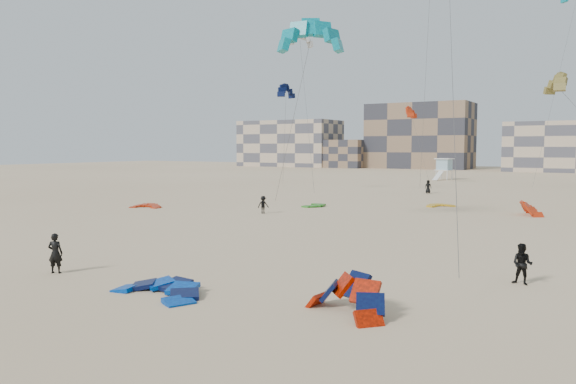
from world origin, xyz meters
The scene contains 20 objects.
ground centered at (0.00, 0.00, 0.00)m, with size 320.00×320.00×0.00m, color beige.
kite_ground_blue centered at (3.39, -4.02, 0.00)m, with size 3.78×3.91×0.81m, color #004EBF, non-canonical shape.
kite_ground_orange centered at (11.00, -2.58, 0.00)m, with size 3.30×2.52×2.20m, color #F01B00, non-canonical shape.
kite_ground_red centered at (-20.89, 19.48, 0.00)m, with size 2.87×3.01×0.63m, color red, non-canonical shape.
kite_ground_green centered at (-7.23, 28.95, 0.00)m, with size 2.84×3.01×0.41m, color green, non-canonical shape.
kite_ground_red_far centered at (12.59, 32.22, 0.00)m, with size 3.25×2.73×2.00m, color red, non-canonical shape.
kite_ground_yellow centered at (3.72, 35.24, 0.00)m, with size 2.62×2.75×0.39m, color gold, non-canonical shape.
kitesurfer_main centered at (-3.52, -3.71, 0.95)m, with size 0.70×0.46×1.91m, color black.
kitesurfer_b centered at (15.71, 5.21, 0.89)m, with size 0.87×0.68×1.79m, color black.
kitesurfer_c centered at (-8.27, 21.27, 0.79)m, with size 1.02×0.58×1.57m, color black.
kitesurfer_e centered at (-2.14, 50.52, 0.86)m, with size 0.84×0.55×1.72m, color black.
kite_fly_teal_a centered at (-0.58, 15.95, 13.75)m, with size 10.80×10.49×14.47m.
kite_fly_grey centered at (-14.39, 38.60, 18.64)m, with size 7.54×8.34×18.81m.
kite_fly_olive centered at (13.89, 34.80, 11.41)m, with size 10.99×6.08×11.74m.
kite_fly_navy centered at (-18.97, 43.04, 13.07)m, with size 3.26×3.36×13.14m.
kite_fly_red centered at (-9.70, 65.77, 11.23)m, with size 6.92×7.98×11.76m.
lifeguard_tower_far centered at (-8.57, 81.40, 1.93)m, with size 3.17×5.56×3.90m.
condo_west_a centered at (-70.00, 130.00, 7.00)m, with size 30.00×15.00×14.00m, color #C3AB8F.
condo_west_b centered at (-30.00, 134.00, 9.00)m, with size 28.00×14.00×18.00m, color #856850.
condo_fill_left centered at (-50.00, 128.00, 4.00)m, with size 12.00×10.00×8.00m, color #856850.
Camera 1 is at (19.27, -20.47, 5.94)m, focal length 35.00 mm.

